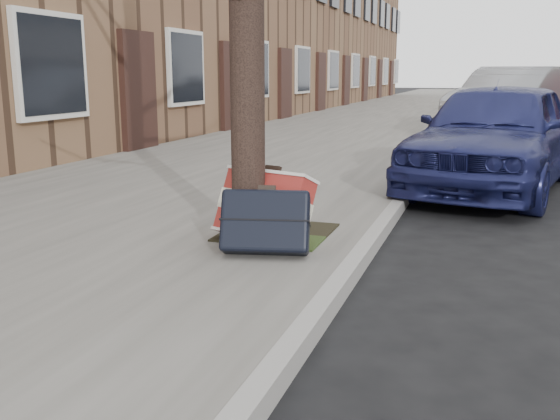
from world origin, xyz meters
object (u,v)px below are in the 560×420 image
(car_near_mid, at_px, (512,101))
(suitcase_red, at_px, (264,206))
(car_near_front, at_px, (496,135))
(suitcase_navy, at_px, (266,221))

(car_near_mid, bearing_deg, suitcase_red, -82.42)
(car_near_front, bearing_deg, car_near_mid, 99.30)
(suitcase_navy, height_order, car_near_front, car_near_front)
(suitcase_navy, bearing_deg, suitcase_red, 98.45)
(suitcase_red, height_order, suitcase_navy, suitcase_red)
(car_near_front, distance_m, car_near_mid, 7.33)
(car_near_mid, bearing_deg, suitcase_navy, -81.52)
(suitcase_navy, bearing_deg, car_near_mid, 67.35)
(suitcase_navy, relative_size, car_near_mid, 0.13)
(car_near_front, xyz_separation_m, car_near_mid, (0.34, 7.32, 0.10))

